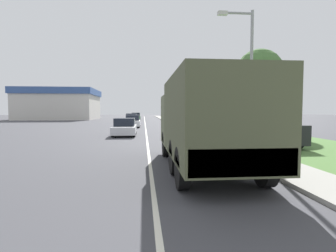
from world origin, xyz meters
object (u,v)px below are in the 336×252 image
at_px(military_truck, 205,120).
at_px(car_nearest_ahead, 125,127).
at_px(car_fourth_ahead, 136,117).
at_px(car_third_ahead, 131,119).
at_px(car_second_ahead, 133,121).
at_px(pickup_truck, 266,129).
at_px(lamp_post, 247,67).

relative_size(military_truck, car_nearest_ahead, 1.67).
bearing_deg(car_fourth_ahead, car_third_ahead, -90.87).
bearing_deg(military_truck, car_nearest_ahead, 105.88).
height_order(military_truck, car_second_ahead, military_truck).
height_order(car_nearest_ahead, car_fourth_ahead, car_fourth_ahead).
distance_m(car_second_ahead, car_fourth_ahead, 24.27).
relative_size(military_truck, pickup_truck, 1.45).
distance_m(car_second_ahead, car_third_ahead, 8.58).
height_order(car_nearest_ahead, lamp_post, lamp_post).
relative_size(military_truck, lamp_post, 1.14).
height_order(military_truck, pickup_truck, military_truck).
height_order(car_second_ahead, pickup_truck, pickup_truck).
xyz_separation_m(car_second_ahead, pickup_truck, (8.61, -17.50, 0.23)).
distance_m(car_fourth_ahead, pickup_truck, 42.71).
relative_size(car_nearest_ahead, car_fourth_ahead, 0.94).
height_order(military_truck, lamp_post, lamp_post).
xyz_separation_m(car_nearest_ahead, lamp_post, (6.29, -9.66, 3.37)).
relative_size(pickup_truck, lamp_post, 0.78).
bearing_deg(pickup_truck, car_second_ahead, 116.20).
bearing_deg(car_nearest_ahead, military_truck, -74.12).
distance_m(military_truck, car_third_ahead, 32.55).
height_order(car_third_ahead, pickup_truck, pickup_truck).
distance_m(car_nearest_ahead, car_fourth_ahead, 35.28).
distance_m(car_second_ahead, lamp_post, 21.81).
bearing_deg(car_nearest_ahead, car_second_ahead, 88.92).
distance_m(car_fourth_ahead, lamp_post, 45.51).
bearing_deg(pickup_truck, car_fourth_ahead, 102.06).
xyz_separation_m(military_truck, pickup_truck, (5.20, 6.23, -0.81)).
xyz_separation_m(military_truck, car_second_ahead, (-3.41, 23.73, -1.04)).
bearing_deg(pickup_truck, car_third_ahead, 109.36).
bearing_deg(car_second_ahead, lamp_post, -73.60).
distance_m(pickup_truck, lamp_post, 5.11).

